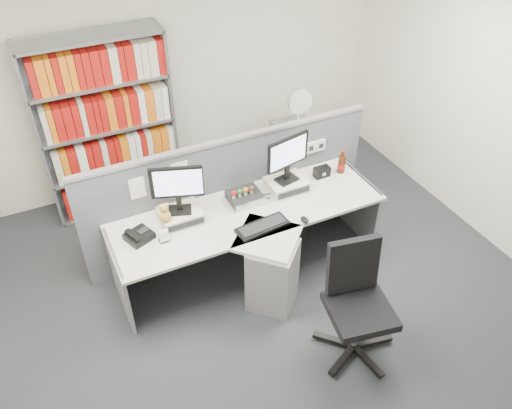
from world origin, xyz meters
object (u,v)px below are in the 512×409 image
shelving_unit (107,129)px  filing_cabinet (297,153)px  monitor_left (177,186)px  cola_bottle (342,164)px  desk (259,246)px  speaker (322,172)px  monitor_right (288,155)px  keyboard (262,226)px  office_chair (357,299)px  desk_calendar (164,237)px  mouse (305,220)px  desk_fan (299,104)px  desk_phone (139,236)px  desktop_pc (245,197)px

shelving_unit → filing_cabinet: (2.10, -0.45, -0.63)m
monitor_left → cola_bottle: (1.74, 0.01, -0.29)m
desk → speaker: (0.91, 0.41, 0.32)m
monitor_right → keyboard: 0.74m
desk → monitor_left: bearing=147.7°
monitor_right → office_chair: bearing=-94.1°
filing_cabinet → desk_calendar: bearing=-148.9°
speaker → cola_bottle: size_ratio=0.62×
mouse → office_chair: office_chair is taller
desk → desk_fan: desk_fan is taller
shelving_unit → office_chair: shelving_unit is taller
cola_bottle → desk_fan: desk_fan is taller
monitor_right → cola_bottle: size_ratio=1.86×
cola_bottle → shelving_unit: size_ratio=0.13×
desk_phone → desk_calendar: size_ratio=2.46×
desk → desk_phone: desk_phone is taller
mouse → cola_bottle: (0.73, 0.52, 0.08)m
shelving_unit → monitor_right: bearing=-46.4°
mouse → speaker: speaker is taller
monitor_left → monitor_right: monitor_right is taller
keyboard → shelving_unit: size_ratio=0.25×
keyboard → office_chair: bearing=-68.6°
monitor_left → office_chair: 1.80m
desktop_pc → mouse: bearing=-55.1°
cola_bottle → office_chair: 1.61m
monitor_right → filing_cabinet: 1.45m
monitor_left → desk: bearing=-32.3°
mouse → filing_cabinet: size_ratio=0.15×
desktop_pc → desk_calendar: size_ratio=2.75×
desk_calendar → speaker: size_ratio=0.69×
desk_phone → desk_calendar: desk_calendar is taller
desktop_pc → office_chair: office_chair is taller
keyboard → filing_cabinet: keyboard is taller
desk_phone → speaker: (1.94, 0.12, 0.02)m
desktop_pc → mouse: desktop_pc is taller
monitor_right → desktop_pc: (-0.45, -0.00, -0.35)m
desk → monitor_right: bearing=37.9°
shelving_unit → monitor_left: bearing=-78.7°
desktop_pc → shelving_unit: size_ratio=0.15×
desk → office_chair: 1.09m
desk → shelving_unit: (-0.90, 1.85, 0.52)m
speaker → filing_cabinet: bearing=73.9°
mouse → desk_fan: bearing=62.5°
keyboard → desk_phone: size_ratio=1.84×
desk_phone → cola_bottle: 2.16m
desk_calendar → desk_phone: bearing=148.2°
monitor_left → mouse: (1.01, -0.52, -0.37)m
desk_phone → filing_cabinet: (2.23, 1.11, -0.41)m
desk → speaker: speaker is taller
cola_bottle → office_chair: bearing=-117.8°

